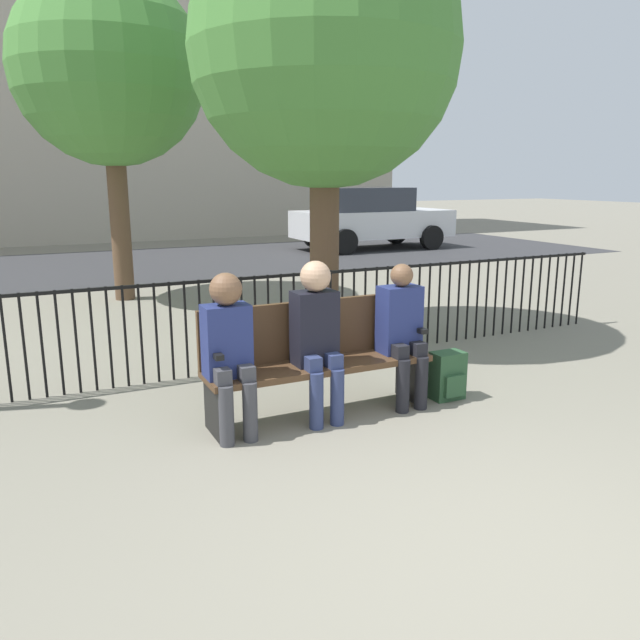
{
  "coord_description": "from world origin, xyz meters",
  "views": [
    {
      "loc": [
        -2.08,
        -2.11,
        1.9
      ],
      "look_at": [
        0.0,
        2.19,
        0.8
      ],
      "focal_mm": 35.0,
      "sensor_mm": 36.0,
      "label": 1
    }
  ],
  "objects_px": {
    "tree_0": "(109,70)",
    "seated_person_2": "(402,328)",
    "backpack": "(448,376)",
    "seated_person_0": "(229,345)",
    "park_bench": "(316,354)",
    "seated_person_1": "(317,331)",
    "parked_car_0": "(370,217)",
    "tree_1": "(325,52)"
  },
  "relations": [
    {
      "from": "tree_0",
      "to": "seated_person_2",
      "type": "bearing_deg",
      "value": -76.91
    },
    {
      "from": "backpack",
      "to": "seated_person_0",
      "type": "bearing_deg",
      "value": 177.74
    },
    {
      "from": "park_bench",
      "to": "seated_person_1",
      "type": "height_order",
      "value": "seated_person_1"
    },
    {
      "from": "seated_person_2",
      "to": "parked_car_0",
      "type": "relative_size",
      "value": 0.29
    },
    {
      "from": "seated_person_1",
      "to": "tree_1",
      "type": "relative_size",
      "value": 0.27
    },
    {
      "from": "seated_person_2",
      "to": "parked_car_0",
      "type": "bearing_deg",
      "value": 61.0
    },
    {
      "from": "backpack",
      "to": "parked_car_0",
      "type": "height_order",
      "value": "parked_car_0"
    },
    {
      "from": "seated_person_2",
      "to": "park_bench",
      "type": "bearing_deg",
      "value": 170.03
    },
    {
      "from": "seated_person_0",
      "to": "backpack",
      "type": "distance_m",
      "value": 2.01
    },
    {
      "from": "park_bench",
      "to": "tree_1",
      "type": "distance_m",
      "value": 3.7
    },
    {
      "from": "parked_car_0",
      "to": "tree_0",
      "type": "bearing_deg",
      "value": -148.04
    },
    {
      "from": "backpack",
      "to": "tree_0",
      "type": "bearing_deg",
      "value": 106.87
    },
    {
      "from": "seated_person_1",
      "to": "backpack",
      "type": "bearing_deg",
      "value": -3.69
    },
    {
      "from": "tree_1",
      "to": "parked_car_0",
      "type": "xyz_separation_m",
      "value": [
        5.26,
        7.93,
        -2.39
      ]
    },
    {
      "from": "park_bench",
      "to": "seated_person_1",
      "type": "distance_m",
      "value": 0.26
    },
    {
      "from": "seated_person_2",
      "to": "tree_0",
      "type": "relative_size",
      "value": 0.25
    },
    {
      "from": "seated_person_0",
      "to": "seated_person_2",
      "type": "xyz_separation_m",
      "value": [
        1.5,
        -0.0,
        -0.03
      ]
    },
    {
      "from": "parked_car_0",
      "to": "seated_person_1",
      "type": "bearing_deg",
      "value": -122.26
    },
    {
      "from": "tree_1",
      "to": "backpack",
      "type": "bearing_deg",
      "value": -89.7
    },
    {
      "from": "seated_person_0",
      "to": "tree_1",
      "type": "xyz_separation_m",
      "value": [
        1.93,
        2.33,
        2.53
      ]
    },
    {
      "from": "seated_person_0",
      "to": "parked_car_0",
      "type": "distance_m",
      "value": 12.53
    },
    {
      "from": "seated_person_2",
      "to": "tree_1",
      "type": "bearing_deg",
      "value": 79.67
    },
    {
      "from": "tree_0",
      "to": "parked_car_0",
      "type": "height_order",
      "value": "tree_0"
    },
    {
      "from": "park_bench",
      "to": "tree_0",
      "type": "xyz_separation_m",
      "value": [
        -0.62,
        5.73,
        2.92
      ]
    },
    {
      "from": "seated_person_2",
      "to": "tree_1",
      "type": "distance_m",
      "value": 3.5
    },
    {
      "from": "seated_person_0",
      "to": "tree_0",
      "type": "xyz_separation_m",
      "value": [
        0.14,
        5.86,
        2.72
      ]
    },
    {
      "from": "seated_person_2",
      "to": "parked_car_0",
      "type": "height_order",
      "value": "parked_car_0"
    },
    {
      "from": "seated_person_2",
      "to": "backpack",
      "type": "bearing_deg",
      "value": -9.74
    },
    {
      "from": "seated_person_0",
      "to": "tree_0",
      "type": "bearing_deg",
      "value": 88.63
    },
    {
      "from": "park_bench",
      "to": "tree_0",
      "type": "bearing_deg",
      "value": 96.21
    },
    {
      "from": "tree_1",
      "to": "tree_0",
      "type": "bearing_deg",
      "value": 116.87
    },
    {
      "from": "seated_person_0",
      "to": "backpack",
      "type": "relative_size",
      "value": 2.92
    },
    {
      "from": "seated_person_0",
      "to": "parked_car_0",
      "type": "xyz_separation_m",
      "value": [
        7.19,
        10.26,
        0.14
      ]
    },
    {
      "from": "backpack",
      "to": "tree_1",
      "type": "height_order",
      "value": "tree_1"
    },
    {
      "from": "seated_person_0",
      "to": "backpack",
      "type": "xyz_separation_m",
      "value": [
        1.94,
        -0.08,
        -0.5
      ]
    },
    {
      "from": "backpack",
      "to": "seated_person_2",
      "type": "bearing_deg",
      "value": 170.26
    },
    {
      "from": "seated_person_1",
      "to": "parked_car_0",
      "type": "relative_size",
      "value": 0.3
    },
    {
      "from": "tree_1",
      "to": "parked_car_0",
      "type": "distance_m",
      "value": 9.81
    },
    {
      "from": "park_bench",
      "to": "seated_person_2",
      "type": "distance_m",
      "value": 0.77
    },
    {
      "from": "park_bench",
      "to": "seated_person_0",
      "type": "bearing_deg",
      "value": -170.48
    },
    {
      "from": "seated_person_2",
      "to": "tree_1",
      "type": "relative_size",
      "value": 0.25
    },
    {
      "from": "seated_person_1",
      "to": "parked_car_0",
      "type": "distance_m",
      "value": 12.13
    }
  ]
}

